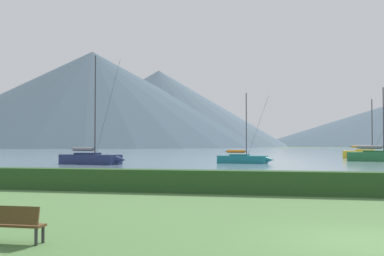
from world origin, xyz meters
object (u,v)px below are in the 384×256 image
sailboat_slip_5 (369,154)px  sailboat_slip_6 (380,156)px  sailboat_slip_0 (91,158)px  sailboat_slip_3 (243,159)px  park_bench_near_path (9,222)px

sailboat_slip_5 → sailboat_slip_6: 14.49m
sailboat_slip_5 → sailboat_slip_6: size_ratio=0.96×
sailboat_slip_0 → sailboat_slip_6: sailboat_slip_0 is taller
sailboat_slip_3 → sailboat_slip_6: bearing=41.1°
sailboat_slip_0 → sailboat_slip_3: (17.35, 6.76, -0.15)m
park_bench_near_path → sailboat_slip_6: bearing=73.5°
sailboat_slip_5 → sailboat_slip_0: bearing=-127.7°
sailboat_slip_0 → sailboat_slip_5: size_ratio=1.31×
sailboat_slip_3 → park_bench_near_path: sailboat_slip_3 is taller
park_bench_near_path → sailboat_slip_5: bearing=76.2°
sailboat_slip_0 → park_bench_near_path: size_ratio=7.41×
sailboat_slip_3 → sailboat_slip_6: 20.75m
sailboat_slip_3 → sailboat_slip_5: size_ratio=0.89×
park_bench_near_path → sailboat_slip_3: bearing=89.7°
sailboat_slip_0 → sailboat_slip_5: 47.86m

